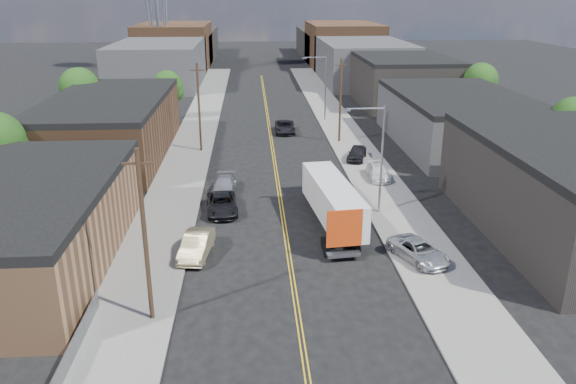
{
  "coord_description": "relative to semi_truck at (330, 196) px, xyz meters",
  "views": [
    {
      "loc": [
        -2.41,
        -17.67,
        17.5
      ],
      "look_at": [
        0.35,
        23.72,
        2.5
      ],
      "focal_mm": 35.0,
      "sensor_mm": 36.0,
      "label": 1
    }
  ],
  "objects": [
    {
      "name": "skyline_left_b",
      "position": [
        -23.66,
        96.47,
        2.86
      ],
      "size": [
        16.0,
        26.0,
        10.0
      ],
      "primitive_type": "cube",
      "color": "#513420",
      "rests_on": "ground"
    },
    {
      "name": "industrial_right_b",
      "position": [
        18.34,
        22.47,
        0.91
      ],
      "size": [
        14.0,
        24.0,
        6.1
      ],
      "color": "#363639",
      "rests_on": "ground"
    },
    {
      "name": "tree_right_far",
      "position": [
        26.39,
        36.47,
        3.04
      ],
      "size": [
        4.85,
        4.76,
        7.91
      ],
      "color": "black",
      "rests_on": "ground"
    },
    {
      "name": "skyline_right_b",
      "position": [
        16.34,
        96.47,
        2.86
      ],
      "size": [
        16.0,
        26.0,
        10.0
      ],
      "primitive_type": "cube",
      "color": "#513420",
      "rests_on": "ground"
    },
    {
      "name": "skyline_left_c",
      "position": [
        -23.66,
        116.47,
        1.36
      ],
      "size": [
        16.0,
        40.0,
        7.0
      ],
      "primitive_type": "cube",
      "color": "black",
      "rests_on": "ground"
    },
    {
      "name": "warehouse_tan",
      "position": [
        -21.66,
        -5.53,
        0.66
      ],
      "size": [
        12.0,
        22.0,
        5.6
      ],
      "color": "#8C6140",
      "rests_on": "ground"
    },
    {
      "name": "car_ahead_truck",
      "position": [
        -1.74,
        29.8,
        -1.38
      ],
      "size": [
        2.6,
        5.47,
        1.51
      ],
      "primitive_type": "imported",
      "rotation": [
        0.0,
        0.0,
        -0.02
      ],
      "color": "black",
      "rests_on": "ground"
    },
    {
      "name": "ground",
      "position": [
        -3.66,
        36.47,
        -2.14
      ],
      "size": [
        260.0,
        260.0,
        0.0
      ],
      "primitive_type": "plane",
      "color": "black",
      "rests_on": "ground"
    },
    {
      "name": "tree_right_near",
      "position": [
        26.39,
        12.47,
        2.73
      ],
      "size": [
        4.6,
        4.48,
        7.44
      ],
      "color": "black",
      "rests_on": "ground"
    },
    {
      "name": "sidewalk_left",
      "position": [
        -13.16,
        21.47,
        -2.06
      ],
      "size": [
        5.0,
        140.0,
        0.15
      ],
      "primitive_type": "cube",
      "color": "slate",
      "rests_on": "ground"
    },
    {
      "name": "car_left_c",
      "position": [
        -8.66,
        2.47,
        -1.39
      ],
      "size": [
        2.94,
        5.57,
        1.49
      ],
      "primitive_type": "imported",
      "rotation": [
        0.0,
        0.0,
        0.09
      ],
      "color": "black",
      "rests_on": "ground"
    },
    {
      "name": "streetlight_far",
      "position": [
        3.93,
        36.47,
        3.19
      ],
      "size": [
        3.39,
        0.25,
        9.0
      ],
      "color": "gray",
      "rests_on": "ground"
    },
    {
      "name": "sidewalk_right",
      "position": [
        5.84,
        21.47,
        -2.06
      ],
      "size": [
        5.0,
        140.0,
        0.15
      ],
      "primitive_type": "cube",
      "color": "slate",
      "rests_on": "ground"
    },
    {
      "name": "car_right_lot_b",
      "position": [
        6.1,
        9.96,
        -1.33
      ],
      "size": [
        1.85,
        4.5,
        1.3
      ],
      "primitive_type": "imported",
      "rotation": [
        0.0,
        0.0,
        -0.0
      ],
      "color": "silver",
      "rests_on": "sidewalk_right"
    },
    {
      "name": "streetlight_near",
      "position": [
        3.93,
        1.47,
        3.19
      ],
      "size": [
        3.39,
        0.25,
        9.0
      ],
      "color": "gray",
      "rests_on": "ground"
    },
    {
      "name": "skyline_right_c",
      "position": [
        16.34,
        116.47,
        1.36
      ],
      "size": [
        16.0,
        40.0,
        7.0
      ],
      "primitive_type": "cube",
      "color": "black",
      "rests_on": "ground"
    },
    {
      "name": "car_right_lot_a",
      "position": [
        5.07,
        -7.49,
        -1.31
      ],
      "size": [
        3.95,
        5.38,
        1.36
      ],
      "primitive_type": "imported",
      "rotation": [
        0.0,
        0.0,
        0.39
      ],
      "color": "#BBBDC1",
      "rests_on": "sidewalk_right"
    },
    {
      "name": "car_right_lot_c",
      "position": [
        5.23,
        16.51,
        -1.24
      ],
      "size": [
        3.07,
        4.73,
        1.5
      ],
      "primitive_type": "imported",
      "rotation": [
        0.0,
        0.0,
        -0.32
      ],
      "color": "black",
      "rests_on": "sidewalk_right"
    },
    {
      "name": "utility_pole_left_far",
      "position": [
        -11.86,
        21.47,
        3.0
      ],
      "size": [
        1.6,
        0.26,
        10.0
      ],
      "color": "black",
      "rests_on": "ground"
    },
    {
      "name": "skyline_left_a",
      "position": [
        -23.66,
        71.47,
        1.86
      ],
      "size": [
        16.0,
        30.0,
        8.0
      ],
      "primitive_type": "cube",
      "color": "#363639",
      "rests_on": "ground"
    },
    {
      "name": "utility_pole_left_near",
      "position": [
        -11.86,
        -13.53,
        3.0
      ],
      "size": [
        1.6,
        0.26,
        10.0
      ],
      "color": "black",
      "rests_on": "ground"
    },
    {
      "name": "skyline_right_a",
      "position": [
        16.34,
        71.47,
        1.86
      ],
      "size": [
        16.0,
        30.0,
        8.0
      ],
      "primitive_type": "cube",
      "color": "#363639",
      "rests_on": "ground"
    },
    {
      "name": "car_left_b",
      "position": [
        -10.06,
        -5.53,
        -1.32
      ],
      "size": [
        2.37,
        5.13,
        1.63
      ],
      "primitive_type": "imported",
      "rotation": [
        0.0,
        0.0,
        -0.13
      ],
      "color": "#8A7E5A",
      "rests_on": "ground"
    },
    {
      "name": "centerline",
      "position": [
        -3.66,
        21.47,
        -2.13
      ],
      "size": [
        0.32,
        120.0,
        0.01
      ],
      "primitive_type": "cube",
      "color": "gold",
      "rests_on": "ground"
    },
    {
      "name": "utility_pole_right",
      "position": [
        4.54,
        24.47,
        3.0
      ],
      "size": [
        1.6,
        0.26,
        10.0
      ],
      "color": "black",
      "rests_on": "ground"
    },
    {
      "name": "tree_left_mid",
      "position": [
        -27.61,
        31.47,
        3.35
      ],
      "size": [
        5.1,
        5.04,
        8.37
      ],
      "color": "black",
      "rests_on": "ground"
    },
    {
      "name": "semi_truck",
      "position": [
        0.0,
        0.0,
        0.0
      ],
      "size": [
        3.64,
        14.58,
        3.75
      ],
      "rotation": [
        0.0,
        0.0,
        0.11
      ],
      "color": "silver",
      "rests_on": "ground"
    },
    {
      "name": "warehouse_brown",
      "position": [
        -21.66,
        20.47,
        1.16
      ],
      "size": [
        12.0,
        26.0,
        6.6
      ],
      "color": "#513420",
      "rests_on": "ground"
    },
    {
      "name": "car_left_d",
      "position": [
        -8.66,
        7.28,
        -1.43
      ],
      "size": [
        2.27,
        4.96,
        1.41
      ],
      "primitive_type": "imported",
      "rotation": [
        0.0,
        0.0,
        -0.06
      ],
      "color": "#A6A7AB",
      "rests_on": "ground"
    },
    {
      "name": "tree_left_far",
      "position": [
        -17.61,
        38.47,
        2.43
      ],
      "size": [
        4.35,
        4.2,
        6.97
      ],
      "color": "black",
      "rests_on": "ground"
    },
    {
      "name": "industrial_right_c",
      "position": [
        18.34,
        48.47,
        1.66
      ],
      "size": [
        14.0,
        22.0,
        7.6
      ],
      "color": "black",
      "rests_on": "ground"
    }
  ]
}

